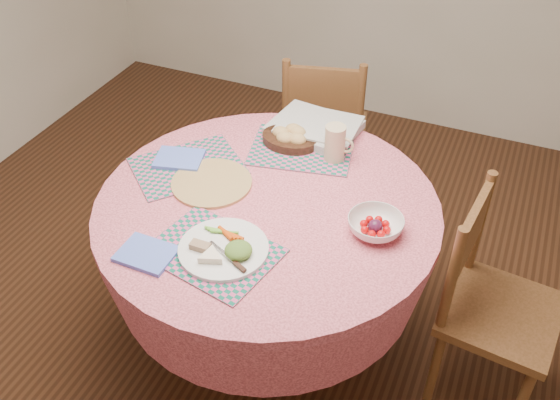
{
  "coord_description": "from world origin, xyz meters",
  "views": [
    {
      "loc": [
        0.72,
        -1.57,
        2.16
      ],
      "look_at": [
        0.05,
        0.0,
        0.78
      ],
      "focal_mm": 40.0,
      "sensor_mm": 36.0,
      "label": 1
    }
  ],
  "objects_px": {
    "wicker_trivet": "(212,183)",
    "dinner_plate": "(224,249)",
    "chair_right": "(490,301)",
    "fruit_bowl": "(375,226)",
    "latte_mug": "(336,143)",
    "dining_table": "(268,243)",
    "bread_bowl": "(290,137)",
    "chair_back": "(323,130)"
  },
  "relations": [
    {
      "from": "dining_table",
      "to": "chair_back",
      "type": "height_order",
      "value": "chair_back"
    },
    {
      "from": "chair_back",
      "to": "wicker_trivet",
      "type": "relative_size",
      "value": 3.01
    },
    {
      "from": "bread_bowl",
      "to": "dining_table",
      "type": "bearing_deg",
      "value": -79.93
    },
    {
      "from": "chair_right",
      "to": "wicker_trivet",
      "type": "relative_size",
      "value": 2.94
    },
    {
      "from": "dining_table",
      "to": "dinner_plate",
      "type": "xyz_separation_m",
      "value": [
        -0.02,
        -0.29,
        0.22
      ]
    },
    {
      "from": "chair_right",
      "to": "fruit_bowl",
      "type": "bearing_deg",
      "value": 113.16
    },
    {
      "from": "chair_back",
      "to": "chair_right",
      "type": "bearing_deg",
      "value": 124.17
    },
    {
      "from": "dinner_plate",
      "to": "bread_bowl",
      "type": "distance_m",
      "value": 0.67
    },
    {
      "from": "chair_back",
      "to": "bread_bowl",
      "type": "xyz_separation_m",
      "value": [
        0.05,
        -0.57,
        0.31
      ]
    },
    {
      "from": "dining_table",
      "to": "latte_mug",
      "type": "height_order",
      "value": "latte_mug"
    },
    {
      "from": "latte_mug",
      "to": "fruit_bowl",
      "type": "xyz_separation_m",
      "value": [
        0.26,
        -0.35,
        -0.05
      ]
    },
    {
      "from": "dinner_plate",
      "to": "latte_mug",
      "type": "bearing_deg",
      "value": 76.46
    },
    {
      "from": "dinner_plate",
      "to": "chair_back",
      "type": "bearing_deg",
      "value": 94.55
    },
    {
      "from": "dinner_plate",
      "to": "fruit_bowl",
      "type": "relative_size",
      "value": 1.5
    },
    {
      "from": "chair_back",
      "to": "wicker_trivet",
      "type": "bearing_deg",
      "value": 68.26
    },
    {
      "from": "chair_right",
      "to": "fruit_bowl",
      "type": "height_order",
      "value": "chair_right"
    },
    {
      "from": "dinner_plate",
      "to": "fruit_bowl",
      "type": "bearing_deg",
      "value": 34.84
    },
    {
      "from": "chair_right",
      "to": "dining_table",
      "type": "bearing_deg",
      "value": 105.45
    },
    {
      "from": "chair_back",
      "to": "dinner_plate",
      "type": "relative_size",
      "value": 3.06
    },
    {
      "from": "dining_table",
      "to": "dinner_plate",
      "type": "height_order",
      "value": "dinner_plate"
    },
    {
      "from": "dinner_plate",
      "to": "bread_bowl",
      "type": "height_order",
      "value": "bread_bowl"
    },
    {
      "from": "dining_table",
      "to": "wicker_trivet",
      "type": "height_order",
      "value": "wicker_trivet"
    },
    {
      "from": "fruit_bowl",
      "to": "bread_bowl",
      "type": "bearing_deg",
      "value": 140.87
    },
    {
      "from": "dining_table",
      "to": "dinner_plate",
      "type": "bearing_deg",
      "value": -94.27
    },
    {
      "from": "dining_table",
      "to": "wicker_trivet",
      "type": "xyz_separation_m",
      "value": [
        -0.23,
        0.02,
        0.2
      ]
    },
    {
      "from": "chair_right",
      "to": "latte_mug",
      "type": "height_order",
      "value": "latte_mug"
    },
    {
      "from": "chair_back",
      "to": "dinner_plate",
      "type": "xyz_separation_m",
      "value": [
        0.1,
        -1.24,
        0.3
      ]
    },
    {
      "from": "dining_table",
      "to": "chair_back",
      "type": "relative_size",
      "value": 1.37
    },
    {
      "from": "chair_back",
      "to": "latte_mug",
      "type": "distance_m",
      "value": 0.74
    },
    {
      "from": "latte_mug",
      "to": "dining_table",
      "type": "bearing_deg",
      "value": -110.75
    },
    {
      "from": "wicker_trivet",
      "to": "dinner_plate",
      "type": "distance_m",
      "value": 0.38
    },
    {
      "from": "dining_table",
      "to": "wicker_trivet",
      "type": "bearing_deg",
      "value": 174.94
    },
    {
      "from": "dining_table",
      "to": "chair_right",
      "type": "distance_m",
      "value": 0.84
    },
    {
      "from": "bread_bowl",
      "to": "chair_right",
      "type": "bearing_deg",
      "value": -15.83
    },
    {
      "from": "dining_table",
      "to": "fruit_bowl",
      "type": "height_order",
      "value": "fruit_bowl"
    },
    {
      "from": "bread_bowl",
      "to": "fruit_bowl",
      "type": "relative_size",
      "value": 1.17
    },
    {
      "from": "chair_right",
      "to": "chair_back",
      "type": "bearing_deg",
      "value": 55.51
    },
    {
      "from": "chair_right",
      "to": "bread_bowl",
      "type": "bearing_deg",
      "value": 80.79
    },
    {
      "from": "wicker_trivet",
      "to": "fruit_bowl",
      "type": "bearing_deg",
      "value": -1.73
    },
    {
      "from": "latte_mug",
      "to": "fruit_bowl",
      "type": "distance_m",
      "value": 0.44
    },
    {
      "from": "latte_mug",
      "to": "fruit_bowl",
      "type": "bearing_deg",
      "value": -52.66
    },
    {
      "from": "wicker_trivet",
      "to": "fruit_bowl",
      "type": "xyz_separation_m",
      "value": [
        0.63,
        -0.02,
        0.02
      ]
    }
  ]
}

